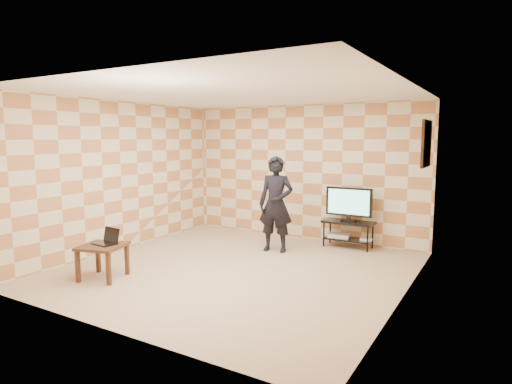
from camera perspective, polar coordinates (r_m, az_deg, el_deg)
floor at (r=6.81m, az=-2.59°, el=-10.20°), size 5.00×5.00×0.00m
wall_back at (r=8.73m, az=6.32°, el=2.65°), size 5.00×0.02×2.70m
wall_front at (r=4.66m, az=-19.66°, el=-1.67°), size 5.00×0.02×2.70m
wall_left at (r=8.16m, az=-17.56°, el=2.05°), size 0.02×5.00×2.70m
wall_right at (r=5.59m, az=19.39°, el=-0.24°), size 0.02×5.00×2.70m
ceiling at (r=6.53m, az=-2.73°, el=13.04°), size 5.00×5.00×0.02m
wall_art at (r=7.08m, az=21.77°, el=6.00°), size 0.04×0.72×0.72m
tv_stand at (r=8.18m, az=12.19°, el=-4.75°), size 0.94×0.42×0.50m
tv at (r=8.09m, az=12.28°, el=-1.39°), size 0.87×0.17×0.63m
dvd_player at (r=8.28m, az=11.00°, el=-5.71°), size 0.43×0.34×0.07m
game_console at (r=8.10m, az=14.45°, el=-6.16°), size 0.20×0.14×0.04m
side_table at (r=6.64m, az=-19.78°, el=-7.39°), size 0.73×0.73×0.50m
laptop at (r=6.66m, az=-19.21°, el=-6.08°), size 0.36×0.30×0.23m
person at (r=7.67m, az=2.67°, el=-1.63°), size 0.69×0.52×1.72m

